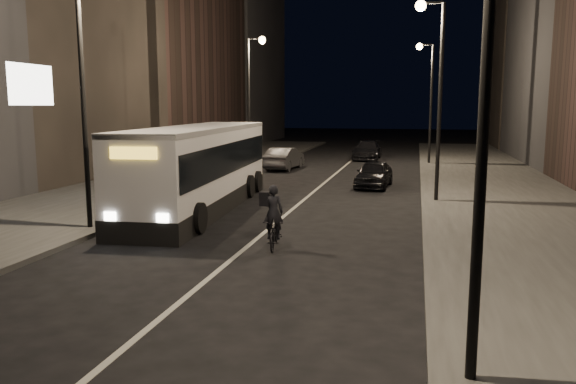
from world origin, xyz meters
The scene contains 14 objects.
ground centered at (0.00, 0.00, 0.00)m, with size 180.00×180.00×0.00m, color black.
sidewalk_right centered at (8.50, 14.00, 0.08)m, with size 7.00×70.00×0.16m, color #31322F.
sidewalk_left centered at (-8.50, 14.00, 0.08)m, with size 7.00×70.00×0.16m, color #31322F.
building_row_left centered at (-16.00, 28.50, 11.00)m, with size 8.00×61.00×22.00m, color black.
streetlight_right_near centered at (5.33, -4.00, 5.36)m, with size 1.20×0.44×8.12m.
streetlight_right_mid centered at (5.33, 12.00, 5.36)m, with size 1.20×0.44×8.12m.
streetlight_right_far centered at (5.33, 28.00, 5.36)m, with size 1.20×0.44×8.12m.
streetlight_left_near centered at (-5.33, 4.00, 5.36)m, with size 1.20×0.44×8.12m.
streetlight_left_far centered at (-5.33, 22.00, 5.36)m, with size 1.20×0.44×8.12m.
city_bus centered at (-3.60, 8.67, 1.78)m, with size 3.50×12.31×3.28m.
cyclist_on_bicycle centered at (0.83, 3.21, 0.63)m, with size 0.77×1.69×1.88m.
car_near centered at (2.68, 16.32, 0.67)m, with size 1.59×3.95×1.34m, color black.
car_mid centered at (-3.58, 23.14, 0.72)m, with size 1.52×4.35×1.43m, color #303032.
car_far centered at (1.05, 31.19, 0.70)m, with size 1.96×4.83×1.40m, color black.
Camera 1 is at (4.72, -12.05, 4.07)m, focal length 35.00 mm.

